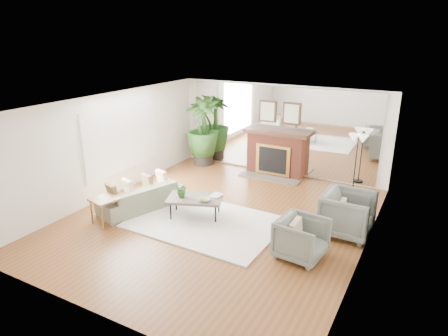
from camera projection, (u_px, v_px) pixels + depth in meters
The scene contains 18 objects.
ground at pixel (218, 219), 8.63m from camera, with size 7.00×7.00×0.00m, color brown.
wall_left at pixel (110, 146), 9.59m from camera, with size 0.02×7.00×2.50m, color white.
wall_right at pixel (369, 191), 6.87m from camera, with size 0.02×7.00×2.50m, color white.
wall_back at pixel (280, 130), 11.12m from camera, with size 6.00×0.02×2.50m, color white.
mirror_panel at pixel (279, 130), 11.11m from camera, with size 5.40×0.04×2.40m, color silver.
window_panel at pixel (122, 138), 9.87m from camera, with size 0.04×2.40×1.50m, color #B2E09E.
fireplace at pixel (276, 152), 11.12m from camera, with size 1.85×0.83×2.05m.
area_rug at pixel (206, 223), 8.44m from camera, with size 3.04×2.17×0.03m, color white.
coffee_table at pixel (195, 199), 8.59m from camera, with size 1.33×1.05×0.46m.
sofa at pixel (142, 197), 9.08m from camera, with size 1.96×0.77×0.57m, color gray.
armchair_back at pixel (348, 214), 7.85m from camera, with size 0.95×0.97×0.89m, color slate.
armchair_front at pixel (301, 239), 7.06m from camera, with size 0.80×0.82×0.75m, color slate.
side_table at pixel (104, 203), 8.28m from camera, with size 0.61×0.61×0.57m.
potted_ficus at pixel (203, 129), 11.88m from camera, with size 1.08×1.08×2.05m.
floor_lamp at pixel (358, 143), 9.80m from camera, with size 0.48×0.27×1.47m.
tabletop_plant at pixel (182, 190), 8.55m from camera, with size 0.28×0.25×0.32m, color #376826.
fruit_bowl at pixel (204, 200), 8.38m from camera, with size 0.25×0.25×0.06m, color brown.
book at pixel (212, 194), 8.71m from camera, with size 0.22×0.30×0.02m, color brown.
Camera 1 is at (3.86, -6.79, 3.84)m, focal length 32.00 mm.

